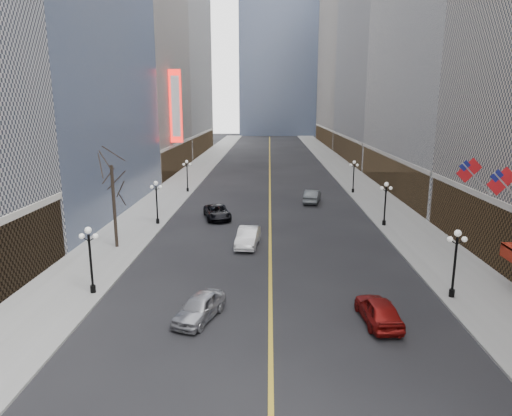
# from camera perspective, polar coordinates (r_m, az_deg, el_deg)

# --- Properties ---
(sidewalk_east) EXTENTS (6.00, 230.00, 0.15)m
(sidewalk_east) POSITION_cam_1_polar(r_m,az_deg,el_deg) (70.55, 13.20, 2.47)
(sidewalk_east) COLOR gray
(sidewalk_east) RESTS_ON ground
(sidewalk_west) EXTENTS (6.00, 230.00, 0.15)m
(sidewalk_west) POSITION_cam_1_polar(r_m,az_deg,el_deg) (70.49, -9.73, 2.61)
(sidewalk_west) COLOR gray
(sidewalk_west) RESTS_ON ground
(lane_line) EXTENTS (0.25, 200.00, 0.02)m
(lane_line) POSITION_cam_1_polar(r_m,az_deg,el_deg) (78.99, 1.73, 3.84)
(lane_line) COLOR gold
(lane_line) RESTS_ON ground
(bldg_east_c) EXTENTS (26.60, 40.60, 48.80)m
(bldg_east_c) POSITION_cam_1_polar(r_m,az_deg,el_deg) (108.90, 18.63, 18.44)
(bldg_east_c) COLOR #959597
(bldg_east_c) RESTS_ON ground
(bldg_east_d) EXTENTS (26.60, 46.60, 62.80)m
(bldg_east_d) POSITION_cam_1_polar(r_m,az_deg,el_deg) (151.22, 13.92, 19.64)
(bldg_east_d) COLOR #A39687
(bldg_east_d) RESTS_ON ground
(bldg_west_c) EXTENTS (26.60, 30.60, 50.80)m
(bldg_west_c) POSITION_cam_1_polar(r_m,az_deg,el_deg) (90.97, -18.65, 20.32)
(bldg_west_c) COLOR #A39687
(bldg_west_c) RESTS_ON ground
(bldg_west_d) EXTENTS (26.60, 38.60, 72.80)m
(bldg_west_d) POSITION_cam_1_polar(r_m,az_deg,el_deg) (124.96, -13.29, 23.52)
(bldg_west_d) COLOR beige
(bldg_west_d) RESTS_ON ground
(streetlamp_east_1) EXTENTS (1.26, 0.44, 4.52)m
(streetlamp_east_1) POSITION_cam_1_polar(r_m,az_deg,el_deg) (31.90, 23.67, -5.57)
(streetlamp_east_1) COLOR black
(streetlamp_east_1) RESTS_ON sidewalk_east
(streetlamp_east_2) EXTENTS (1.26, 0.44, 4.52)m
(streetlamp_east_2) POSITION_cam_1_polar(r_m,az_deg,el_deg) (48.47, 15.88, 1.08)
(streetlamp_east_2) COLOR black
(streetlamp_east_2) RESTS_ON sidewalk_east
(streetlamp_east_3) EXTENTS (1.26, 0.44, 4.52)m
(streetlamp_east_3) POSITION_cam_1_polar(r_m,az_deg,el_deg) (65.80, 12.12, 4.28)
(streetlamp_east_3) COLOR black
(streetlamp_east_3) RESTS_ON sidewalk_east
(streetlamp_west_1) EXTENTS (1.26, 0.44, 4.52)m
(streetlamp_west_1) POSITION_cam_1_polar(r_m,az_deg,el_deg) (31.79, -20.04, -5.32)
(streetlamp_west_1) COLOR black
(streetlamp_west_1) RESTS_ON sidewalk_west
(streetlamp_west_2) EXTENTS (1.26, 0.44, 4.52)m
(streetlamp_west_2) POSITION_cam_1_polar(r_m,az_deg,el_deg) (48.40, -12.32, 1.26)
(streetlamp_west_2) COLOR black
(streetlamp_west_2) RESTS_ON sidewalk_west
(streetlamp_west_3) EXTENTS (1.26, 0.44, 4.52)m
(streetlamp_west_3) POSITION_cam_1_polar(r_m,az_deg,el_deg) (65.75, -8.61, 4.42)
(streetlamp_west_3) COLOR black
(streetlamp_west_3) RESTS_ON sidewalk_west
(flag_4) EXTENTS (2.87, 0.12, 2.87)m
(flag_4) POSITION_cam_1_polar(r_m,az_deg,el_deg) (34.14, 28.58, 2.69)
(flag_4) COLOR #B2B2B7
(flag_4) RESTS_ON ground
(flag_5) EXTENTS (2.87, 0.12, 2.87)m
(flag_5) POSITION_cam_1_polar(r_m,az_deg,el_deg) (38.61, 25.29, 4.03)
(flag_5) COLOR #B2B2B7
(flag_5) RESTS_ON ground
(theatre_marquee) EXTENTS (2.00, 0.55, 12.00)m
(theatre_marquee) POSITION_cam_1_polar(r_m,az_deg,el_deg) (79.58, -9.99, 12.39)
(theatre_marquee) COLOR red
(theatre_marquee) RESTS_ON ground
(tree_west_far) EXTENTS (3.60, 3.60, 7.92)m
(tree_west_far) POSITION_cam_1_polar(r_m,az_deg,el_deg) (40.76, -17.54, 3.58)
(tree_west_far) COLOR #2D231C
(tree_west_far) RESTS_ON sidewalk_west
(car_nb_near) EXTENTS (3.12, 4.75, 1.50)m
(car_nb_near) POSITION_cam_1_polar(r_m,az_deg,el_deg) (27.56, -7.07, -12.22)
(car_nb_near) COLOR #A3A4AA
(car_nb_near) RESTS_ON ground
(car_nb_mid) EXTENTS (2.17, 5.12, 1.64)m
(car_nb_mid) POSITION_cam_1_polar(r_m,az_deg,el_deg) (40.69, -1.04, -3.66)
(car_nb_mid) COLOR silver
(car_nb_mid) RESTS_ON ground
(car_nb_far) EXTENTS (3.86, 5.93, 1.52)m
(car_nb_far) POSITION_cam_1_polar(r_m,az_deg,el_deg) (50.43, -4.86, -0.52)
(car_nb_far) COLOR black
(car_nb_far) RESTS_ON ground
(car_sb_mid) EXTENTS (2.24, 4.75, 1.57)m
(car_sb_mid) POSITION_cam_1_polar(r_m,az_deg,el_deg) (27.88, 15.06, -12.21)
(car_sb_mid) COLOR maroon
(car_sb_mid) RESTS_ON ground
(car_sb_far) EXTENTS (2.77, 5.34, 1.68)m
(car_sb_far) POSITION_cam_1_polar(r_m,az_deg,el_deg) (59.00, 7.03, 1.47)
(car_sb_far) COLOR #4D5255
(car_sb_far) RESTS_ON ground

